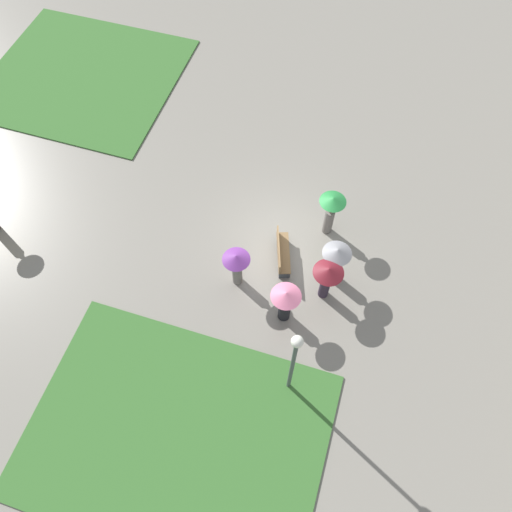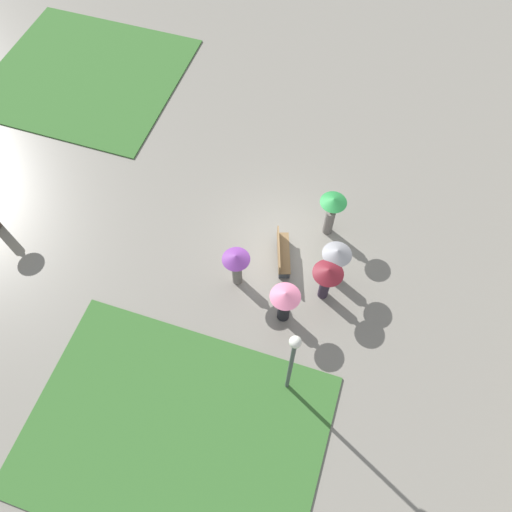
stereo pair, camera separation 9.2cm
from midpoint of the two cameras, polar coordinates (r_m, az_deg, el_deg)
ground_plane at (r=17.96m, az=2.73°, el=1.47°), size 90.00×90.00×0.00m
lawn_patch_near at (r=15.72m, az=-9.23°, el=-19.47°), size 6.26×8.64×0.06m
lawn_patch_far at (r=24.90m, az=-19.25°, el=18.82°), size 7.60×8.22×0.06m
park_bench at (r=17.23m, az=2.79°, el=0.44°), size 1.70×0.93×0.90m
lamp_post at (r=13.40m, az=4.15°, el=-11.58°), size 0.32×0.32×4.05m
crowd_person_purple at (r=16.17m, az=-2.40°, el=-0.92°), size 0.92×0.92×1.72m
crowd_person_maroon at (r=15.99m, az=7.99°, el=-2.32°), size 1.00×1.00×1.79m
crowd_person_grey at (r=16.43m, az=8.92°, el=-0.32°), size 0.96×0.96×1.80m
crowd_person_green at (r=17.38m, az=8.40°, el=5.19°), size 0.92×0.92×1.96m
crowd_person_pink at (r=15.61m, az=3.21°, el=-5.18°), size 0.97×0.97×1.76m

